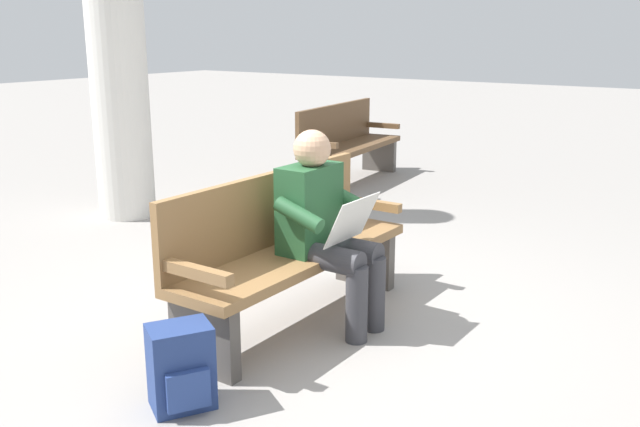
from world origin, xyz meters
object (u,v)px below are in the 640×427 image
backpack (181,368)px  bench_far (347,143)px  support_pillar (114,14)px  bench_near (287,248)px  person_seated (325,224)px

backpack → bench_far: bench_far is taller
support_pillar → bench_near: bearing=68.1°
person_seated → bench_far: size_ratio=0.64×
person_seated → support_pillar: (-1.05, -3.03, 1.25)m
person_seated → support_pillar: 3.44m
backpack → support_pillar: (-2.24, -3.02, 1.68)m
person_seated → bench_far: person_seated is taller
bench_far → support_pillar: (2.50, -0.90, 1.42)m
bench_far → support_pillar: size_ratio=0.49×
person_seated → bench_far: 4.15m
bench_far → support_pillar: 3.01m
bench_near → support_pillar: support_pillar is taller
support_pillar → backpack: bearing=53.5°
backpack → bench_far: size_ratio=0.22×
person_seated → backpack: size_ratio=2.89×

